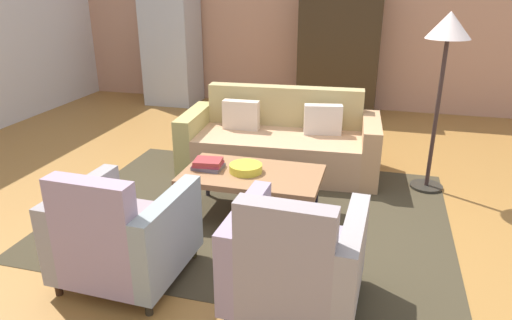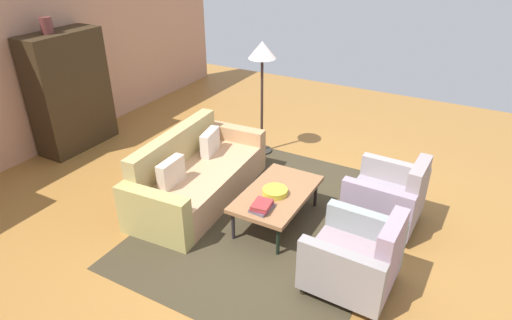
{
  "view_description": "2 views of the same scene",
  "coord_description": "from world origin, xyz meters",
  "views": [
    {
      "loc": [
        0.92,
        -3.53,
        1.99
      ],
      "look_at": [
        -0.08,
        0.16,
        0.5
      ],
      "focal_mm": 32.83,
      "sensor_mm": 36.0,
      "label": 1
    },
    {
      "loc": [
        -3.98,
        -1.79,
        3.15
      ],
      "look_at": [
        0.01,
        0.41,
        0.7
      ],
      "focal_mm": 30.76,
      "sensor_mm": 36.0,
      "label": 2
    }
  ],
  "objects": [
    {
      "name": "ground_plane",
      "position": [
        0.0,
        0.0,
        0.0
      ],
      "size": [
        10.27,
        10.27,
        0.0
      ],
      "primitive_type": "plane",
      "color": "#9F6C31"
    },
    {
      "name": "wall_back",
      "position": [
        0.0,
        4.14,
        1.4
      ],
      "size": [
        8.56,
        0.12,
        2.8
      ],
      "primitive_type": "cube",
      "color": "tan",
      "rests_on": "ground"
    },
    {
      "name": "area_rug",
      "position": [
        -0.09,
        0.12,
        0.0
      ],
      "size": [
        3.4,
        2.6,
        0.01
      ],
      "primitive_type": "cube",
      "color": "#3C3422",
      "rests_on": "ground"
    },
    {
      "name": "couch",
      "position": [
        -0.1,
        1.26,
        0.29
      ],
      "size": [
        2.15,
        1.03,
        0.86
      ],
      "rotation": [
        0.0,
        0.0,
        3.2
      ],
      "color": "tan",
      "rests_on": "ground"
    },
    {
      "name": "coffee_table",
      "position": [
        -0.09,
        0.07,
        0.38
      ],
      "size": [
        1.2,
        0.7,
        0.42
      ],
      "color": "#262227",
      "rests_on": "ground"
    },
    {
      "name": "armchair_left",
      "position": [
        -0.7,
        -1.09,
        0.34
      ],
      "size": [
        0.83,
        0.83,
        0.88
      ],
      "rotation": [
        0.0,
        0.0,
        -0.03
      ],
      "color": "#2C2419",
      "rests_on": "ground"
    },
    {
      "name": "armchair_right",
      "position": [
        0.5,
        -1.09,
        0.34
      ],
      "size": [
        0.83,
        0.83,
        0.88
      ],
      "rotation": [
        0.0,
        0.0,
        -0.04
      ],
      "color": "#3C1D22",
      "rests_on": "ground"
    },
    {
      "name": "fruit_bowl",
      "position": [
        -0.15,
        0.07,
        0.45
      ],
      "size": [
        0.29,
        0.29,
        0.07
      ],
      "primitive_type": "cylinder",
      "color": "gold",
      "rests_on": "coffee_table"
    },
    {
      "name": "book_stack",
      "position": [
        -0.49,
        0.06,
        0.46
      ],
      "size": [
        0.27,
        0.22,
        0.09
      ],
      "color": "#5D5667",
      "rests_on": "coffee_table"
    },
    {
      "name": "cabinet",
      "position": [
        0.24,
        3.8,
        0.9
      ],
      "size": [
        1.2,
        0.51,
        1.8
      ],
      "color": "#332615",
      "rests_on": "ground"
    },
    {
      "name": "refrigerator",
      "position": [
        -2.48,
        3.69,
        0.93
      ],
      "size": [
        0.8,
        0.73,
        1.85
      ],
      "color": "#B7BABF",
      "rests_on": "ground"
    },
    {
      "name": "floor_lamp",
      "position": [
        1.45,
        1.11,
        1.44
      ],
      "size": [
        0.4,
        0.4,
        1.72
      ],
      "color": "#2B2821",
      "rests_on": "ground"
    }
  ]
}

